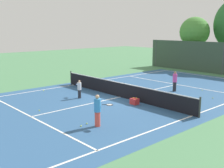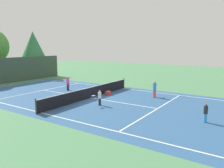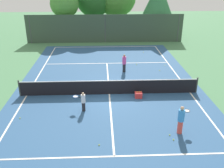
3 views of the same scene
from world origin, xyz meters
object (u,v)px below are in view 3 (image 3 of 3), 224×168
ball_crate (138,95)px  tennis_ball_2 (174,140)px  tennis_ball_10 (20,118)px  player_0 (124,63)px  tennis_ball_6 (160,70)px  tennis_ball_12 (170,135)px  player_2 (83,101)px  tennis_ball_9 (143,52)px  tennis_ball_1 (76,90)px  player_1 (181,119)px  tennis_ball_4 (165,65)px  tennis_ball_11 (99,145)px  tennis_ball_7 (97,91)px  tennis_ball_0 (136,64)px  tennis_ball_8 (152,90)px

ball_crate → tennis_ball_2: 4.85m
tennis_ball_10 → player_0: bearing=47.8°
tennis_ball_6 → tennis_ball_12: bearing=-99.1°
ball_crate → player_0: bearing=96.3°
player_2 → tennis_ball_6: 8.81m
tennis_ball_2 → tennis_ball_6: 9.70m
player_2 → tennis_ball_12: player_2 is taller
tennis_ball_6 → tennis_ball_9: (-0.53, 5.39, 0.00)m
tennis_ball_1 → tennis_ball_9: same height
player_1 → tennis_ball_2: 1.09m
tennis_ball_4 → tennis_ball_11: 12.57m
tennis_ball_7 → ball_crate: bearing=-22.5°
tennis_ball_6 → tennis_ball_0: bearing=136.9°
ball_crate → tennis_ball_10: ball_crate is taller
tennis_ball_8 → tennis_ball_12: bearing=-91.5°
player_0 → player_1: size_ratio=0.97×
player_2 → tennis_ball_10: bearing=-167.8°
player_0 → tennis_ball_11: 9.98m
tennis_ball_4 → tennis_ball_7: (-5.92, -5.07, 0.00)m
player_2 → tennis_ball_4: bearing=49.2°
tennis_ball_4 → tennis_ball_11: size_ratio=1.00×
tennis_ball_4 → tennis_ball_10: same height
player_0 → ball_crate: size_ratio=3.21×
tennis_ball_4 → tennis_ball_10: (-10.20, -8.53, 0.00)m
player_0 → tennis_ball_8: size_ratio=22.34×
player_0 → tennis_ball_0: size_ratio=22.34×
tennis_ball_9 → tennis_ball_12: bearing=-93.7°
tennis_ball_6 → tennis_ball_4: bearing=59.8°
tennis_ball_0 → tennis_ball_6: (1.72, -1.61, 0.00)m
tennis_ball_0 → tennis_ball_12: 10.81m
player_0 → tennis_ball_6: bearing=2.1°
ball_crate → tennis_ball_11: ball_crate is taller
tennis_ball_6 → tennis_ball_11: size_ratio=1.00×
tennis_ball_4 → player_0: bearing=-159.2°
tennis_ball_11 → player_0: bearing=78.2°
player_1 → tennis_ball_12: size_ratio=23.04×
player_1 → tennis_ball_4: 10.44m
tennis_ball_12 → player_0: bearing=99.4°
tennis_ball_2 → tennis_ball_9: (0.86, 14.99, 0.00)m
player_0 → tennis_ball_11: size_ratio=22.34×
player_1 → tennis_ball_0: player_1 is taller
tennis_ball_2 → tennis_ball_8: size_ratio=1.00×
tennis_ball_8 → tennis_ball_10: bearing=-157.0°
tennis_ball_1 → tennis_ball_4: bearing=33.7°
tennis_ball_8 → tennis_ball_11: bearing=-121.2°
player_2 → tennis_ball_6: size_ratio=18.15×
tennis_ball_1 → tennis_ball_6: 7.56m
tennis_ball_9 → player_0: bearing=-114.0°
tennis_ball_4 → tennis_ball_10: bearing=-140.1°
tennis_ball_7 → tennis_ball_12: bearing=-55.9°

